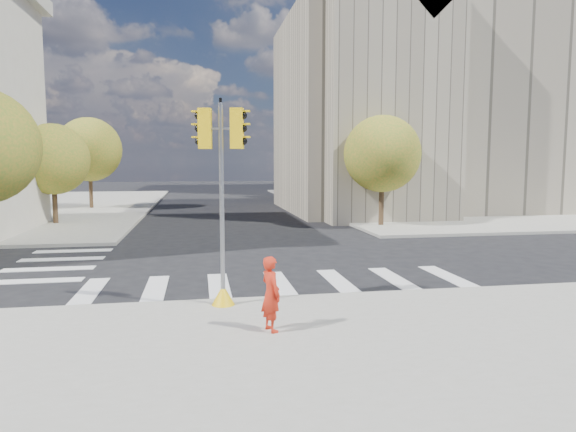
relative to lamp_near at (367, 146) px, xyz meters
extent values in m
plane|color=black|center=(-8.00, -14.00, -4.58)|extent=(160.00, 160.00, 0.00)
cube|color=gray|center=(12.00, 12.00, -4.50)|extent=(28.00, 40.00, 0.15)
cube|color=gray|center=(9.00, 6.00, 2.42)|extent=(26.00, 14.00, 14.00)
cube|color=gray|center=(1.00, 1.00, 2.42)|extent=(8.00, 8.00, 14.00)
cube|color=#9EA0A3|center=(14.00, 28.00, 10.42)|extent=(20.00, 18.00, 30.00)
cylinder|color=#382616|center=(-18.50, 0.00, -3.49)|extent=(0.28, 0.28, 2.17)
sphere|color=#467521|center=(-18.50, 0.00, -0.81)|extent=(4.00, 4.00, 4.00)
cylinder|color=#382616|center=(-18.50, 10.00, -3.27)|extent=(0.28, 0.28, 2.62)
sphere|color=#467521|center=(-18.50, 10.00, -0.03)|extent=(4.80, 4.80, 4.80)
cylinder|color=#382616|center=(-0.50, -4.00, -3.39)|extent=(0.28, 0.28, 2.38)
sphere|color=#467521|center=(-0.50, -4.00, -0.52)|extent=(4.20, 4.20, 4.20)
cylinder|color=#382616|center=(-0.50, 8.00, -3.32)|extent=(0.28, 0.28, 2.52)
sphere|color=#467521|center=(-0.50, 8.00, -0.22)|extent=(4.60, 4.60, 4.60)
cylinder|color=#382616|center=(-0.50, 20.00, -3.44)|extent=(0.28, 0.28, 2.27)
sphere|color=#467521|center=(-0.50, 20.00, -0.70)|extent=(4.00, 4.00, 4.00)
cylinder|color=black|center=(0.00, 0.00, -0.43)|extent=(0.12, 0.12, 8.00)
cube|color=black|center=(0.00, 0.00, 3.57)|extent=(0.35, 0.18, 0.22)
cylinder|color=black|center=(0.00, 14.00, -0.43)|extent=(0.12, 0.12, 8.00)
cube|color=black|center=(0.00, 14.00, 3.57)|extent=(0.35, 0.18, 0.22)
cone|color=yellow|center=(-9.89, -18.60, -4.18)|extent=(0.56, 0.56, 0.50)
cylinder|color=gray|center=(-9.89, -18.60, -2.00)|extent=(0.11, 0.11, 4.85)
cylinder|color=black|center=(-9.89, -18.60, 0.47)|extent=(0.07, 0.07, 0.12)
cylinder|color=gray|center=(-9.89, -18.60, -0.18)|extent=(0.89, 0.26, 0.06)
cube|color=yellow|center=(-10.26, -18.51, -0.18)|extent=(0.34, 0.28, 0.95)
cube|color=yellow|center=(-9.52, -18.69, -0.18)|extent=(0.34, 0.28, 0.95)
imported|color=red|center=(-9.01, -20.72, -3.65)|extent=(0.55, 0.67, 1.56)
camera|label=1|loc=(-10.43, -30.91, -0.95)|focal=32.00mm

